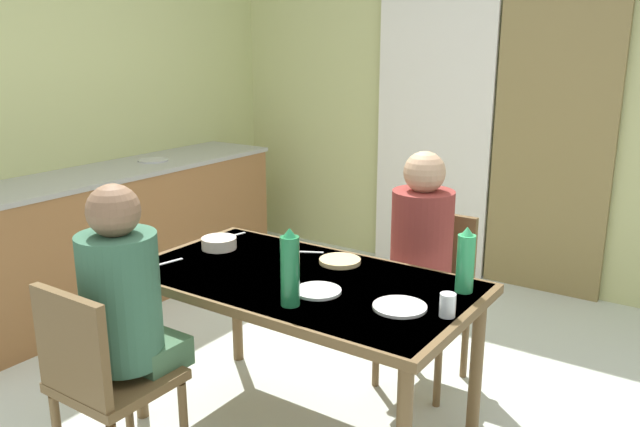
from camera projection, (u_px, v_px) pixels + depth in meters
The scene contains 21 objects.
ground_plane at pixel (284, 409), 3.11m from camera, with size 6.06×6.06×0.00m, color silver.
wall_back at pixel (479, 88), 4.61m from camera, with size 4.42×0.10×2.77m, color #C1C482.
wall_left at pixel (85, 91), 4.36m from camera, with size 0.10×3.50×2.77m, color #BEC47E.
door_wooden at pixel (552, 150), 4.34m from camera, with size 0.80×0.05×2.00m, color olive.
curtain_panel at pixel (433, 118), 4.75m from camera, with size 0.90×0.03×2.33m, color white.
kitchen_counter at pixel (114, 235), 4.33m from camera, with size 0.61×2.57×0.91m.
dining_table at pixel (301, 293), 2.78m from camera, with size 1.50×0.82×0.74m.
chair_near_diner at pixel (101, 377), 2.42m from camera, with size 0.40×0.40×0.87m.
chair_far_diner at pixel (430, 287), 3.29m from camera, with size 0.40×0.40×0.87m.
person_near_diner at pixel (124, 295), 2.45m from camera, with size 0.30×0.37×0.77m.
person_far_diner at pixel (420, 241), 3.11m from camera, with size 0.30×0.37×0.77m.
water_bottle_green_near at pixel (466, 261), 2.57m from camera, with size 0.07×0.07×0.27m.
water_bottle_green_far at pixel (290, 269), 2.44m from camera, with size 0.07×0.07×0.31m.
serving_bowl_center at pixel (219, 243), 3.13m from camera, with size 0.17×0.17×0.06m, color #EFDBC6.
dinner_plate_near_left at pixel (318, 291), 2.60m from camera, with size 0.19×0.19×0.01m, color white.
dinner_plate_near_right at pixel (400, 307), 2.44m from camera, with size 0.21×0.21×0.01m, color white.
drinking_glass_by_near_diner at pixel (448, 305), 2.36m from camera, with size 0.06×0.06×0.09m, color silver.
bread_plate_sliced at pixel (340, 261), 2.93m from camera, with size 0.19×0.19×0.02m, color #DBB77A.
cutlery_knife_near at pixel (168, 262), 2.94m from camera, with size 0.15×0.02×0.00m, color silver.
cutlery_fork_near at pixel (309, 252), 3.08m from camera, with size 0.15×0.02×0.00m, color silver.
cutlery_knife_far at pixel (234, 236), 3.34m from camera, with size 0.15×0.02×0.00m, color silver.
Camera 1 is at (1.69, -2.18, 1.73)m, focal length 36.13 mm.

